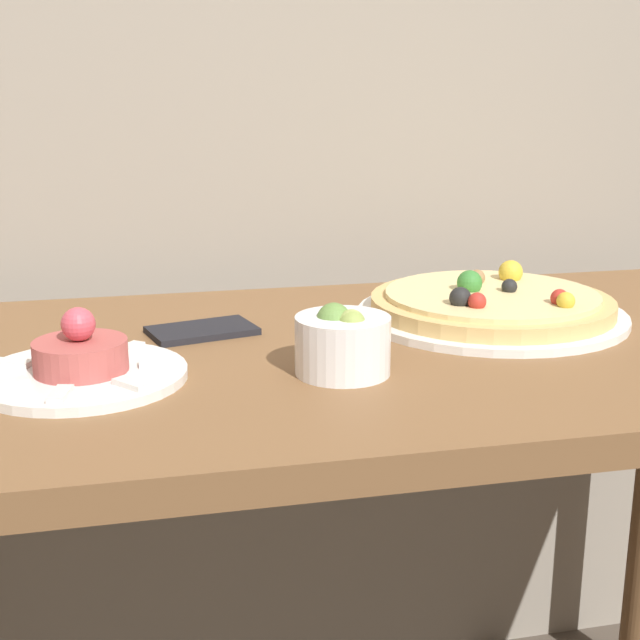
% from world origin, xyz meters
% --- Properties ---
extents(dining_table, '(1.37, 0.62, 0.74)m').
position_xyz_m(dining_table, '(0.00, 0.31, 0.63)').
color(dining_table, brown).
rests_on(dining_table, ground_plane).
extents(pizza_plate, '(0.35, 0.35, 0.06)m').
position_xyz_m(pizza_plate, '(0.24, 0.39, 0.76)').
color(pizza_plate, white).
rests_on(pizza_plate, dining_table).
extents(tartare_plate, '(0.22, 0.22, 0.08)m').
position_xyz_m(tartare_plate, '(-0.27, 0.25, 0.75)').
color(tartare_plate, white).
rests_on(tartare_plate, dining_table).
extents(small_bowl, '(0.10, 0.10, 0.08)m').
position_xyz_m(small_bowl, '(-0.01, 0.21, 0.77)').
color(small_bowl, white).
rests_on(small_bowl, dining_table).
extents(napkin, '(0.14, 0.10, 0.01)m').
position_xyz_m(napkin, '(-0.14, 0.40, 0.74)').
color(napkin, black).
rests_on(napkin, dining_table).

